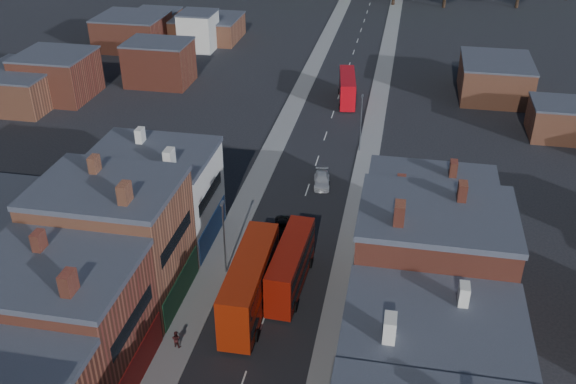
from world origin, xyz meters
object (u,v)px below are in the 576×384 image
at_px(car_2, 282,227).
at_px(bus_1, 291,265).
at_px(ped_1, 176,339).
at_px(bus_2, 347,88).
at_px(car_3, 322,180).
at_px(bus_0, 250,283).

bearing_deg(car_2, bus_1, -76.90).
bearing_deg(ped_1, bus_2, -86.43).
xyz_separation_m(bus_1, car_2, (-2.70, 9.22, -1.93)).
bearing_deg(ped_1, bus_1, -117.30).
bearing_deg(ped_1, car_3, -93.43).
bearing_deg(car_3, bus_1, -97.86).
xyz_separation_m(bus_1, ped_1, (-7.96, -9.98, -1.60)).
relative_size(bus_2, car_2, 2.47).
bearing_deg(bus_2, car_2, -101.64).
relative_size(bus_0, car_3, 2.72).
bearing_deg(car_2, car_3, 73.09).
bearing_deg(bus_0, car_2, 88.01).
xyz_separation_m(bus_1, bus_2, (0.00, 48.67, -0.13)).
distance_m(bus_0, bus_2, 52.64).
xyz_separation_m(car_2, ped_1, (-5.26, -19.19, 0.33)).
relative_size(bus_0, ped_1, 7.90).
bearing_deg(bus_1, bus_0, -125.42).
xyz_separation_m(bus_0, ped_1, (-4.96, -6.10, -2.02)).
bearing_deg(bus_2, car_3, -97.63).
distance_m(car_2, car_3, 11.62).
xyz_separation_m(bus_0, bus_2, (3.00, 52.55, -0.55)).
relative_size(bus_1, bus_2, 1.04).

